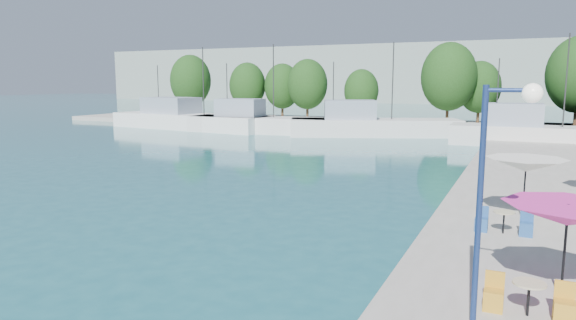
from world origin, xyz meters
The scene contains 18 objects.
quay_far centered at (-8.00, 67.00, 0.30)m, with size 90.00×16.00×0.60m, color gray.
hill_west centered at (-30.00, 160.00, 8.00)m, with size 180.00×40.00×16.00m, color gray.
trawler_01 centered at (-28.81, 54.68, 1.07)m, with size 22.36×8.51×10.20m.
trawler_02 centered at (-18.60, 53.71, 1.07)m, with size 16.83×5.25×10.20m.
trawler_03 centered at (-5.88, 55.49, 1.07)m, with size 18.12×10.86×10.20m.
trawler_04 centered at (10.08, 52.88, 1.07)m, with size 15.55×4.32×10.20m.
tree_01 centered at (-37.95, 68.41, 5.93)m, with size 6.24×6.24×9.24m.
tree_02 centered at (-28.95, 70.16, 5.22)m, with size 5.40×5.40×8.00m.
tree_03 centered at (-23.49, 70.83, 5.10)m, with size 5.27×5.27×7.80m.
tree_04 centered at (-18.89, 69.35, 5.39)m, with size 5.60×5.60×8.29m.
tree_05 centered at (-11.24, 69.81, 4.54)m, with size 4.62×4.62×6.83m.
tree_06 centered at (0.22, 68.55, 6.34)m, with size 6.71×6.71×9.94m.
tree_07 centered at (3.58, 71.48, 5.06)m, with size 5.22×5.22×7.73m.
umbrella_pink centered at (10.02, 15.55, 2.63)m, with size 2.91×2.91×2.28m.
umbrella_white centered at (9.14, 22.99, 2.65)m, with size 2.89×2.89×2.30m.
cafe_table_01 centered at (9.30, 14.25, 0.89)m, with size 1.82×0.70×0.76m.
cafe_table_02 centered at (8.56, 20.70, 0.89)m, with size 1.82×0.70×0.76m.
street_lamp centered at (8.60, 12.91, 4.09)m, with size 1.04×0.36×5.03m.
Camera 1 is at (8.98, 2.46, 5.64)m, focal length 32.00 mm.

